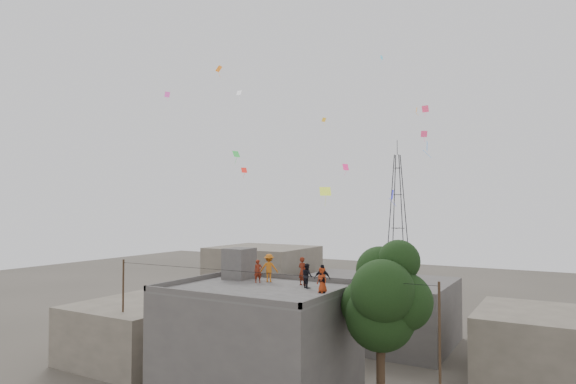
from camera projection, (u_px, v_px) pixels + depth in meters
name	position (u px, v px, depth m)	size (l,w,h in m)	color
main_building	(258.00, 341.00, 27.72)	(10.00, 8.00, 6.10)	#4E4B49
parapet	(258.00, 286.00, 27.83)	(10.00, 8.00, 0.30)	#4E4B49
stair_head_box	(239.00, 263.00, 31.71)	(1.60, 1.80, 2.00)	#4E4B49
neighbor_west	(147.00, 328.00, 34.91)	(8.00, 10.00, 4.00)	#625A4D
neighbor_north	(374.00, 310.00, 38.83)	(12.00, 9.00, 5.00)	#4E4B49
neighbor_northwest	(263.00, 283.00, 46.58)	(9.00, 8.00, 7.00)	#625A4D
neighbor_east	(539.00, 348.00, 29.36)	(7.00, 8.00, 4.40)	#625A4D
tree	(384.00, 298.00, 24.67)	(4.90, 4.60, 9.10)	black
utility_line	(253.00, 334.00, 26.42)	(20.12, 0.62, 7.40)	black
transmission_tower	(398.00, 221.00, 64.56)	(2.97, 2.97, 20.01)	black
person_red_adult	(303.00, 271.00, 28.92)	(0.62, 0.41, 1.70)	maroon
person_orange_child	(322.00, 280.00, 26.34)	(0.69, 0.45, 1.41)	#AE3413
person_dark_child	(307.00, 276.00, 27.93)	(0.69, 0.54, 1.42)	black
person_dark_adult	(322.00, 279.00, 26.32)	(0.90, 0.38, 1.54)	black
person_orange_adult	(269.00, 268.00, 30.28)	(1.13, 0.65, 1.75)	#C76616
person_red_child	(258.00, 271.00, 29.95)	(0.52, 0.34, 1.42)	maroon
kites	(323.00, 135.00, 32.75)	(20.85, 13.51, 11.92)	red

